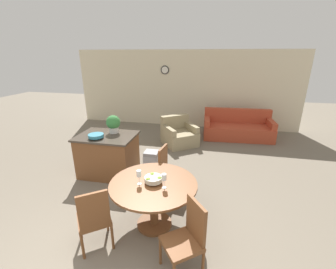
{
  "coord_description": "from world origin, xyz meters",
  "views": [
    {
      "loc": [
        1.12,
        -1.72,
        2.55
      ],
      "look_at": [
        0.2,
        2.6,
        0.96
      ],
      "focal_mm": 24.0,
      "sensor_mm": 36.0,
      "label": 1
    }
  ],
  "objects": [
    {
      "name": "armchair",
      "position": [
        0.14,
        4.47,
        0.28
      ],
      "size": [
        1.22,
        1.22,
        0.82
      ],
      "rotation": [
        0.0,
        0.0,
        0.64
      ],
      "color": "#998966",
      "rests_on": "ground_plane"
    },
    {
      "name": "trash_bin",
      "position": [
        -0.11,
        2.4,
        0.31
      ],
      "size": [
        0.3,
        0.28,
        0.62
      ],
      "color": "#9E9EA3",
      "rests_on": "ground_plane"
    },
    {
      "name": "dining_chair_near_left",
      "position": [
        -0.34,
        0.44,
        0.51
      ],
      "size": [
        0.59,
        0.59,
        0.95
      ],
      "rotation": [
        0.0,
        0.0,
        6.93
      ],
      "color": "brown",
      "rests_on": "ground_plane"
    },
    {
      "name": "dining_chair_far_side",
      "position": [
        0.36,
        1.92,
        0.51
      ],
      "size": [
        0.47,
        0.47,
        0.95
      ],
      "rotation": [
        0.0,
        0.0,
        4.57
      ],
      "color": "brown",
      "rests_on": "ground_plane"
    },
    {
      "name": "wine_glass_left",
      "position": [
        0.12,
        0.96,
        0.92
      ],
      "size": [
        0.07,
        0.07,
        0.22
      ],
      "color": "silver",
      "rests_on": "dining_table"
    },
    {
      "name": "dining_table",
      "position": [
        0.32,
        1.04,
        0.59
      ],
      "size": [
        1.3,
        1.3,
        0.76
      ],
      "color": "brown",
      "rests_on": "ground_plane"
    },
    {
      "name": "dining_chair_near_right",
      "position": [
        0.91,
        0.38,
        0.51
      ],
      "size": [
        0.59,
        0.59,
        0.95
      ],
      "rotation": [
        0.0,
        0.0,
        8.5
      ],
      "color": "brown",
      "rests_on": "ground_plane"
    },
    {
      "name": "wine_glass_right",
      "position": [
        0.5,
        0.94,
        0.92
      ],
      "size": [
        0.07,
        0.07,
        0.22
      ],
      "color": "silver",
      "rests_on": "dining_table"
    },
    {
      "name": "couch",
      "position": [
        1.88,
        5.43,
        0.3
      ],
      "size": [
        2.16,
        1.07,
        0.87
      ],
      "rotation": [
        0.0,
        0.0,
        0.06
      ],
      "color": "#B24228",
      "rests_on": "ground_plane"
    },
    {
      "name": "fruit_bowl",
      "position": [
        0.32,
        1.04,
        0.82
      ],
      "size": [
        0.26,
        0.26,
        0.12
      ],
      "color": "#B7B29E",
      "rests_on": "dining_table"
    },
    {
      "name": "wall_back",
      "position": [
        -0.0,
        6.36,
        1.35
      ],
      "size": [
        8.0,
        0.09,
        2.7
      ],
      "color": "beige",
      "rests_on": "ground_plane"
    },
    {
      "name": "kitchen_island",
      "position": [
        -1.1,
        2.4,
        0.46
      ],
      "size": [
        1.22,
        0.89,
        0.91
      ],
      "color": "brown",
      "rests_on": "ground_plane"
    },
    {
      "name": "potted_plant",
      "position": [
        -1.01,
        2.6,
        1.12
      ],
      "size": [
        0.3,
        0.3,
        0.39
      ],
      "color": "beige",
      "rests_on": "kitchen_island"
    },
    {
      "name": "teal_bowl",
      "position": [
        -1.22,
        2.19,
        0.97
      ],
      "size": [
        0.31,
        0.31,
        0.09
      ],
      "color": "teal",
      "rests_on": "kitchen_island"
    }
  ]
}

